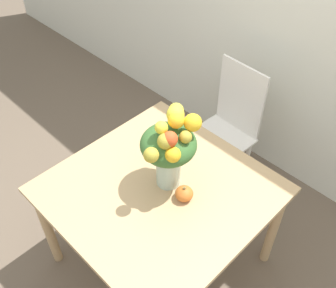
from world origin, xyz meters
The scene contains 6 objects.
ground_plane centered at (0.00, 0.00, 0.00)m, with size 12.00×12.00×0.00m, color brown.
wall_back centered at (0.00, 1.33, 1.35)m, with size 8.00×0.06×2.70m.
dining_table centered at (0.00, 0.00, 0.66)m, with size 1.13×1.13×0.75m.
flower_vase centered at (0.00, 0.07, 1.03)m, with size 0.30×0.37×0.50m.
pumpkin centered at (0.15, 0.04, 0.79)m, with size 0.10×0.10×0.09m.
dining_chair_near_window centered at (-0.21, 0.90, 0.51)m, with size 0.44×0.44×1.00m.
Camera 1 is at (1.04, -0.97, 2.46)m, focal length 42.00 mm.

